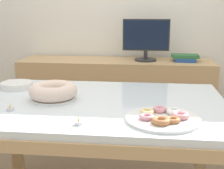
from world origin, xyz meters
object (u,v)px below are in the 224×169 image
(computer_monitor, at_px, (146,40))
(tealight_left_edge, at_px, (79,123))
(book_stack, at_px, (185,58))
(plate_stack, at_px, (17,85))
(pastry_platter, at_px, (163,118))
(tealight_near_front, at_px, (10,108))
(cake_chocolate_round, at_px, (53,92))

(computer_monitor, relative_size, tealight_left_edge, 10.60)
(book_stack, xyz_separation_m, plate_stack, (-1.20, -0.95, -0.05))
(pastry_platter, height_order, tealight_near_front, pastry_platter)
(tealight_left_edge, bearing_deg, computer_monitor, 79.31)
(book_stack, distance_m, plate_stack, 1.53)
(book_stack, relative_size, tealight_left_edge, 5.97)
(book_stack, bearing_deg, plate_stack, -141.71)
(book_stack, distance_m, cake_chocolate_round, 1.47)
(plate_stack, xyz_separation_m, tealight_left_edge, (0.55, -0.60, -0.01))
(plate_stack, bearing_deg, tealight_near_front, -71.33)
(cake_chocolate_round, distance_m, pastry_platter, 0.68)
(cake_chocolate_round, distance_m, tealight_near_front, 0.27)
(computer_monitor, xyz_separation_m, tealight_left_edge, (-0.29, -1.55, -0.22))
(computer_monitor, relative_size, tealight_near_front, 10.60)
(computer_monitor, distance_m, cake_chocolate_round, 1.30)
(cake_chocolate_round, bearing_deg, tealight_left_edge, -58.46)
(computer_monitor, bearing_deg, tealight_near_front, -116.48)
(pastry_platter, bearing_deg, tealight_near_front, 175.50)
(computer_monitor, relative_size, pastry_platter, 1.19)
(tealight_left_edge, bearing_deg, cake_chocolate_round, 121.54)
(tealight_near_front, bearing_deg, tealight_left_edge, -22.19)
(plate_stack, bearing_deg, cake_chocolate_round, -35.83)
(book_stack, bearing_deg, cake_chocolate_round, -126.86)
(book_stack, bearing_deg, tealight_left_edge, -112.76)
(pastry_platter, height_order, plate_stack, same)
(computer_monitor, bearing_deg, plate_stack, -131.65)
(plate_stack, distance_m, tealight_near_front, 0.47)
(cake_chocolate_round, bearing_deg, pastry_platter, -23.94)
(book_stack, bearing_deg, tealight_near_front, -127.07)
(computer_monitor, bearing_deg, cake_chocolate_round, -114.01)
(plate_stack, height_order, tealight_near_front, plate_stack)
(pastry_platter, relative_size, tealight_left_edge, 8.91)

